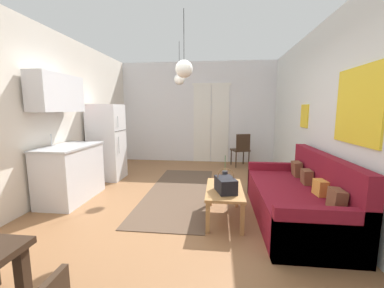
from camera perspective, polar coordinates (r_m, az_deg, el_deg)
name	(u,v)px	position (r m, az deg, el deg)	size (l,w,h in m)	color
ground_plane	(176,214)	(3.73, -3.85, -16.35)	(4.93, 7.60, 0.10)	#8E603D
wall_back	(198,113)	(6.91, 1.41, 7.42)	(4.53, 0.13, 2.83)	silver
wall_right	(341,116)	(3.70, 32.11, 5.63)	(0.12, 7.20, 2.83)	silver
wall_left	(31,115)	(4.38, -34.06, 5.69)	(0.12, 7.20, 2.83)	silver
area_rug	(179,191)	(4.49, -3.04, -11.24)	(1.12, 3.01, 0.01)	brown
couch	(299,200)	(3.63, 24.22, -12.08)	(0.95, 2.05, 0.91)	maroon
coffee_table	(224,192)	(3.38, 7.74, -11.39)	(0.49, 0.94, 0.43)	#A87542
bamboo_vase	(225,179)	(3.38, 7.84, -8.24)	(0.08, 0.08, 0.45)	#2D2D33
handbag	(226,185)	(3.19, 8.03, -9.58)	(0.31, 0.39, 0.32)	black
refrigerator	(107,142)	(5.46, -19.65, 0.42)	(0.66, 0.60, 1.61)	white
kitchen_counter	(68,154)	(4.43, -27.58, -2.21)	(0.63, 1.14, 2.06)	silver
accent_chair	(241,148)	(6.43, 11.68, -1.01)	(0.53, 0.51, 0.87)	#382619
pendant_lamp_near	(184,69)	(3.42, -1.92, 17.50)	(0.24, 0.24, 0.90)	black
pendant_lamp_far	(179,79)	(4.96, -3.03, 15.16)	(0.22, 0.22, 0.84)	black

